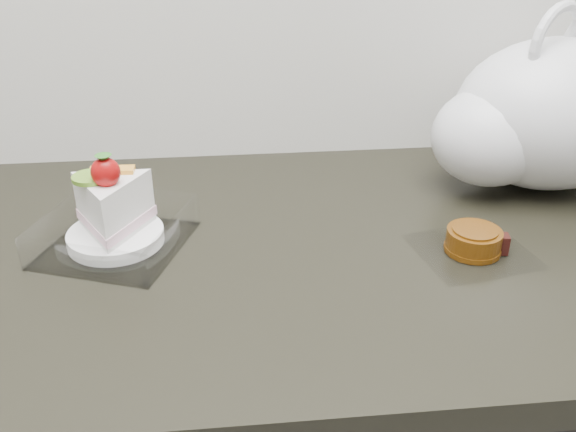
{
  "coord_description": "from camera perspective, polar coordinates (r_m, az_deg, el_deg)",
  "views": [
    {
      "loc": [
        -0.06,
        0.95,
        1.33
      ],
      "look_at": [
        0.01,
        1.69,
        0.94
      ],
      "focal_mm": 40.0,
      "sensor_mm": 36.0,
      "label": 1
    }
  ],
  "objects": [
    {
      "name": "cake_tray",
      "position": [
        0.86,
        -15.24,
        -0.48
      ],
      "size": [
        0.22,
        0.22,
        0.13
      ],
      "rotation": [
        0.0,
        0.0,
        -0.35
      ],
      "color": "white",
      "rests_on": "counter"
    },
    {
      "name": "plastic_bag",
      "position": [
        1.05,
        21.6,
        8.17
      ],
      "size": [
        0.4,
        0.33,
        0.28
      ],
      "rotation": [
        0.0,
        0.0,
        0.37
      ],
      "color": "silver",
      "rests_on": "counter"
    },
    {
      "name": "mooncake_wrap",
      "position": [
        0.87,
        16.23,
        -2.29
      ],
      "size": [
        0.16,
        0.16,
        0.03
      ],
      "rotation": [
        0.0,
        0.0,
        0.37
      ],
      "color": "white",
      "rests_on": "counter"
    }
  ]
}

